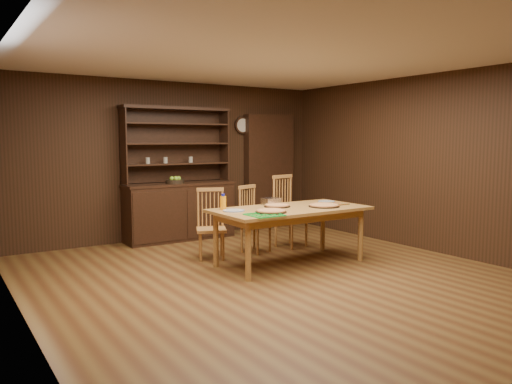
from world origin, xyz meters
TOP-DOWN VIEW (x-y plane):
  - floor at (0.00, 0.00)m, footprint 6.00×6.00m
  - room_shell at (0.00, 0.00)m, footprint 6.00×6.00m
  - china_hutch at (-0.00, 2.75)m, footprint 1.84×0.52m
  - doorway at (1.90, 2.90)m, footprint 1.00×0.18m
  - wall_clock at (1.35, 2.96)m, footprint 0.30×0.05m
  - dining_table at (0.54, 0.45)m, footprint 2.05×1.03m
  - chair_left at (-0.17, 1.33)m, footprint 0.52×0.51m
  - chair_center at (0.51, 1.34)m, footprint 0.51×0.50m
  - chair_right at (1.18, 1.37)m, footprint 0.53×0.52m
  - pizza_left at (0.09, 0.24)m, footprint 0.39×0.39m
  - pizza_right at (0.98, 0.29)m, footprint 0.41×0.41m
  - pizza_center at (0.45, 0.62)m, footprint 0.35×0.35m
  - cooling_rack at (-0.11, 0.10)m, footprint 0.43×0.43m
  - plate_left at (-0.24, 0.58)m, footprint 0.27×0.27m
  - plate_right at (1.34, 0.64)m, footprint 0.24×0.24m
  - foil_dish at (0.51, 0.85)m, footprint 0.24×0.18m
  - juice_bottle at (-0.28, 0.79)m, footprint 0.08×0.08m
  - pot_holder_a at (1.33, 0.36)m, footprint 0.20×0.20m
  - pot_holder_b at (1.22, 0.51)m, footprint 0.27×0.27m
  - fruit_bowl at (-0.10, 2.69)m, footprint 0.29×0.29m

SIDE VIEW (x-z plane):
  - floor at x=0.00m, z-range 0.00..0.00m
  - chair_left at x=-0.17m, z-range 0.03..1.00m
  - chair_center at x=0.51m, z-range 0.03..1.01m
  - chair_right at x=1.18m, z-range 0.03..1.14m
  - china_hutch at x=0.00m, z-range -0.49..1.68m
  - dining_table at x=0.54m, z-range 0.30..1.05m
  - pot_holder_b at x=1.22m, z-range 0.75..0.76m
  - pot_holder_a at x=1.33m, z-range 0.75..0.76m
  - cooling_rack at x=-0.11m, z-range 0.75..0.77m
  - plate_left at x=-0.24m, z-range 0.75..0.77m
  - plate_right at x=1.34m, z-range 0.75..0.77m
  - pizza_center at x=0.45m, z-range 0.75..0.79m
  - pizza_right at x=0.98m, z-range 0.75..0.79m
  - pizza_left at x=0.09m, z-range 0.75..0.79m
  - foil_dish at x=0.51m, z-range 0.75..0.84m
  - juice_bottle at x=-0.28m, z-range 0.74..0.95m
  - fruit_bowl at x=-0.10m, z-range 0.92..1.04m
  - doorway at x=1.90m, z-range 0.00..2.10m
  - room_shell at x=0.00m, z-range -1.42..4.58m
  - wall_clock at x=1.35m, z-range 1.75..2.05m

